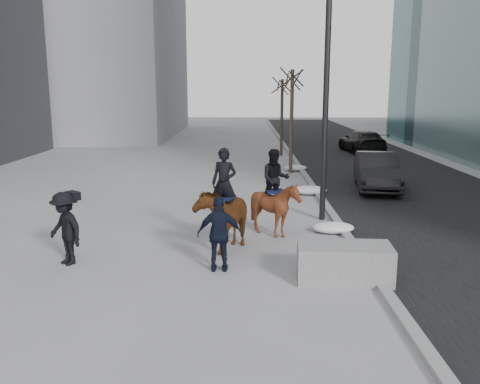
{
  "coord_description": "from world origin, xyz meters",
  "views": [
    {
      "loc": [
        0.11,
        -11.62,
        4.16
      ],
      "look_at": [
        0.0,
        1.2,
        1.5
      ],
      "focal_mm": 38.0,
      "sensor_mm": 36.0,
      "label": 1
    }
  ],
  "objects_px": {
    "planter": "(344,263)",
    "mounted_right": "(275,202)",
    "car_near": "(377,171)",
    "mounted_left": "(224,213)"
  },
  "relations": [
    {
      "from": "mounted_left",
      "to": "planter",
      "type": "bearing_deg",
      "value": -38.53
    },
    {
      "from": "car_near",
      "to": "planter",
      "type": "bearing_deg",
      "value": -99.87
    },
    {
      "from": "planter",
      "to": "mounted_right",
      "type": "distance_m",
      "value": 3.71
    },
    {
      "from": "car_near",
      "to": "mounted_right",
      "type": "xyz_separation_m",
      "value": [
        -4.61,
        -6.8,
        0.24
      ]
    },
    {
      "from": "planter",
      "to": "car_near",
      "type": "bearing_deg",
      "value": 72.09
    },
    {
      "from": "mounted_right",
      "to": "car_near",
      "type": "bearing_deg",
      "value": 55.86
    },
    {
      "from": "car_near",
      "to": "mounted_left",
      "type": "bearing_deg",
      "value": -118.58
    },
    {
      "from": "car_near",
      "to": "mounted_right",
      "type": "height_order",
      "value": "mounted_right"
    },
    {
      "from": "planter",
      "to": "car_near",
      "type": "distance_m",
      "value": 10.75
    },
    {
      "from": "planter",
      "to": "mounted_right",
      "type": "relative_size",
      "value": 0.82
    }
  ]
}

